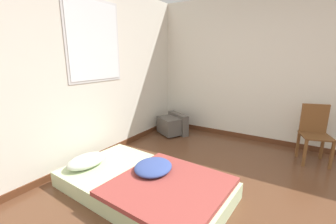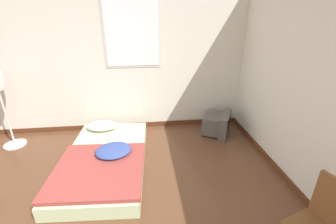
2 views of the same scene
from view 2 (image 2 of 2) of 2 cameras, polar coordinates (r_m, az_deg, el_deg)
name	(u,v)px [view 2 (image 2 of 2)]	position (r m, az deg, el deg)	size (l,w,h in m)	color
wall_back	(105,61)	(4.14, -15.70, 12.32)	(7.37, 0.08, 2.60)	silver
mattress_bed	(105,158)	(3.46, -15.68, -11.20)	(1.24, 2.04, 0.33)	beige
crt_tv	(218,123)	(4.24, 12.52, -2.87)	(0.64, 0.68, 0.41)	#56514C
wooden_chair	(325,221)	(2.42, 35.05, -21.81)	(0.48, 0.48, 0.86)	brown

